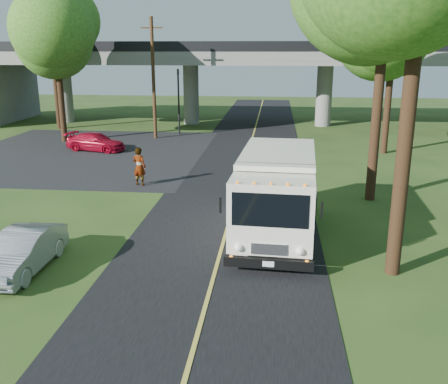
# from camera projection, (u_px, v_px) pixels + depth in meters

# --- Properties ---
(ground) EXTENTS (120.00, 120.00, 0.00)m
(ground) POSITION_uv_depth(u_px,v_px,m) (213.00, 279.00, 15.15)
(ground) COLOR #284117
(ground) RESTS_ON ground
(road) EXTENTS (7.00, 90.00, 0.02)m
(road) POSITION_uv_depth(u_px,v_px,m) (238.00, 190.00, 24.70)
(road) COLOR black
(road) RESTS_ON ground
(parking_lot) EXTENTS (16.00, 18.00, 0.01)m
(parking_lot) POSITION_uv_depth(u_px,v_px,m) (84.00, 153.00, 33.44)
(parking_lot) COLOR black
(parking_lot) RESTS_ON ground
(lane_line) EXTENTS (0.12, 90.00, 0.01)m
(lane_line) POSITION_uv_depth(u_px,v_px,m) (238.00, 189.00, 24.70)
(lane_line) COLOR gold
(lane_line) RESTS_ON road
(overpass) EXTENTS (54.00, 10.00, 7.30)m
(overpass) POSITION_uv_depth(u_px,v_px,m) (257.00, 74.00, 44.47)
(overpass) COLOR slate
(overpass) RESTS_ON ground
(traffic_signal) EXTENTS (0.18, 0.22, 5.20)m
(traffic_signal) POSITION_uv_depth(u_px,v_px,m) (179.00, 95.00, 39.70)
(traffic_signal) COLOR black
(traffic_signal) RESTS_ON ground
(utility_pole) EXTENTS (1.60, 0.26, 9.00)m
(utility_pole) POSITION_uv_depth(u_px,v_px,m) (153.00, 78.00, 37.55)
(utility_pole) COLOR #472D19
(utility_pole) RESTS_ON ground
(tree_right_far) EXTENTS (5.77, 5.67, 10.99)m
(tree_right_far) POSITION_uv_depth(u_px,v_px,m) (399.00, 22.00, 30.90)
(tree_right_far) COLOR #382314
(tree_right_far) RESTS_ON ground
(tree_left_lot) EXTENTS (5.60, 5.50, 10.50)m
(tree_left_lot) POSITION_uv_depth(u_px,v_px,m) (57.00, 31.00, 35.19)
(tree_left_lot) COLOR #382314
(tree_left_lot) RESTS_ON ground
(tree_left_far) EXTENTS (5.26, 5.16, 9.89)m
(tree_left_far) POSITION_uv_depth(u_px,v_px,m) (53.00, 39.00, 41.34)
(tree_left_far) COLOR #382314
(tree_left_far) RESTS_ON ground
(step_van) EXTENTS (3.11, 7.49, 3.09)m
(step_van) POSITION_uv_depth(u_px,v_px,m) (276.00, 192.00, 18.28)
(step_van) COLOR silver
(step_van) RESTS_ON ground
(red_sedan) EXTENTS (4.40, 2.55, 1.20)m
(red_sedan) POSITION_uv_depth(u_px,v_px,m) (96.00, 142.00, 34.00)
(red_sedan) COLOR #AA0A22
(red_sedan) RESTS_ON ground
(silver_sedan) EXTENTS (1.38, 3.89, 1.28)m
(silver_sedan) POSITION_uv_depth(u_px,v_px,m) (23.00, 251.00, 15.56)
(silver_sedan) COLOR gray
(silver_sedan) RESTS_ON ground
(pedestrian) EXTENTS (0.82, 0.66, 1.96)m
(pedestrian) POSITION_uv_depth(u_px,v_px,m) (139.00, 167.00, 25.23)
(pedestrian) COLOR gray
(pedestrian) RESTS_ON ground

